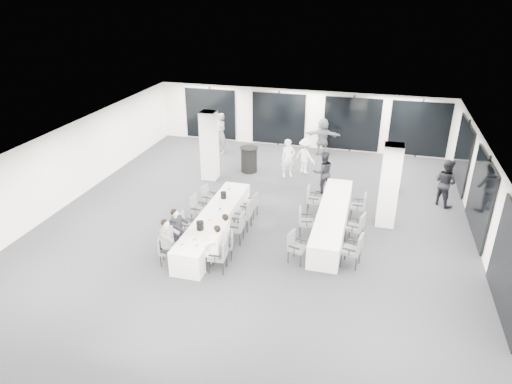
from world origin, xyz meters
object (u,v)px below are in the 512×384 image
Objects in this scene: banquet_table_main at (215,224)px; chair_main_left_near at (165,249)px; chair_main_left_second at (174,236)px; chair_main_right_near at (220,254)px; cocktail_table at (249,159)px; ice_bucket_far at (224,195)px; chair_main_right_mid at (238,226)px; standing_guest_f at (323,134)px; standing_guest_e at (395,168)px; ice_bucket_near at (200,226)px; banquet_table_side at (332,219)px; standing_guest_h at (446,180)px; chair_main_right_fourth at (245,213)px; chair_main_right_second at (228,243)px; chair_side_right_mid at (357,226)px; chair_side_right_near at (355,248)px; chair_main_left_far at (208,196)px; standing_guest_a at (288,156)px; standing_guest_b at (323,170)px; chair_side_right_far at (360,205)px; chair_main_right_far at (252,204)px; standing_guest_c at (305,154)px; chair_side_left_near at (295,245)px; chair_side_left_mid at (304,220)px; standing_guest_g at (221,131)px; chair_main_left_fourth at (197,208)px; chair_main_left_mid at (185,224)px; chair_side_left_far at (312,198)px.

banquet_table_main is 5.83× the size of chair_main_left_near.
chair_main_right_near reaches higher than chair_main_left_second.
ice_bucket_far is (0.32, -4.28, 0.31)m from cocktail_table.
standing_guest_f reaches higher than chair_main_right_mid.
standing_guest_e is 8.11m from ice_bucket_near.
banquet_table_side is 19.50× the size of ice_bucket_near.
standing_guest_h is at bearing -9.17° from cocktail_table.
chair_main_right_fourth is 6.31m from standing_guest_e.
chair_main_right_second is 4.06m from chair_side_right_mid.
chair_main_right_second is at bearing 108.88° from chair_side_right_near.
chair_main_left_far is 0.93× the size of chair_side_right_mid.
standing_guest_b is (1.59, -1.20, 0.03)m from standing_guest_a.
banquet_table_side is 1.32m from chair_side_right_far.
cocktail_table is 1.22× the size of chair_main_right_far.
chair_main_left_near is at bearing 129.32° from chair_side_right_far.
chair_main_right_far is 4.17m from chair_side_right_near.
chair_main_right_second is 0.50× the size of standing_guest_c.
standing_guest_c is 0.87× the size of standing_guest_h.
chair_side_right_near reaches higher than chair_main_right_far.
banquet_table_main is 1.50m from chair_main_left_second.
standing_guest_c is (-0.83, 6.74, 0.32)m from chair_side_left_near.
chair_side_left_mid is 0.52× the size of standing_guest_a.
chair_side_right_near is 10.52m from standing_guest_g.
chair_side_left_mid is 0.47× the size of standing_guest_h.
chair_main_left_near is 0.40× the size of standing_guest_g.
standing_guest_a is (2.13, 4.74, 0.35)m from chair_main_left_fourth.
standing_guest_a is 0.97× the size of standing_guest_b.
chair_side_left_near is 0.96× the size of chair_side_right_mid.
banquet_table_side is 4.42m from chair_main_left_far.
chair_main_left_fourth is 0.46× the size of standing_guest_g.
chair_main_left_far is at bearing -148.28° from standing_guest_a.
standing_guest_e reaches higher than standing_guest_c.
ice_bucket_near is at bearing -87.02° from cocktail_table.
ice_bucket_far is (0.74, -0.46, 0.35)m from chair_main_left_far.
chair_side_left_near is 6.36m from standing_guest_a.
standing_guest_f reaches higher than ice_bucket_near.
chair_main_left_mid is (-4.40, -1.71, 0.12)m from banquet_table_side.
chair_main_left_mid is at bearing 141.13° from standing_guest_e.
standing_guest_h is (8.07, 4.62, 0.50)m from chair_main_left_mid.
ice_bucket_near reaches higher than banquet_table_side.
chair_side_right_mid is 4.83m from ice_bucket_near.
chair_main_right_fourth is at bearing -97.04° from chair_side_left_mid.
chair_main_right_fourth reaches higher than chair_main_right_far.
chair_side_left_near is 4.14× the size of ice_bucket_far.
chair_main_right_near is at bearing -42.05° from ice_bucket_near.
standing_guest_f reaches higher than ice_bucket_far.
cocktail_table is 5.81m from chair_main_right_mid.
standing_guest_a reaches higher than chair_side_right_far.
ice_bucket_far reaches higher than chair_main_left_near.
chair_main_right_near is 1.01× the size of chair_side_left_far.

